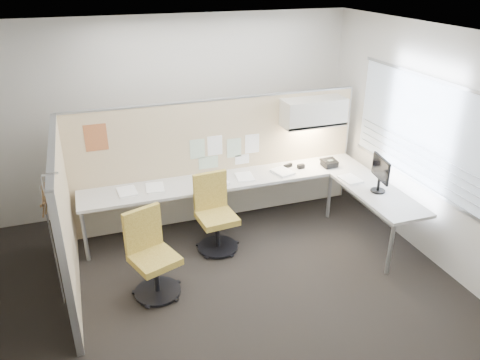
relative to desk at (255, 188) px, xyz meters
name	(u,v)px	position (x,y,z in m)	size (l,w,h in m)	color
floor	(214,286)	(-0.93, -1.13, -0.61)	(5.50, 4.50, 0.01)	black
ceiling	(206,37)	(-0.93, -1.13, 2.20)	(5.50, 4.50, 0.01)	white
wall_back	(168,116)	(-0.93, 1.12, 0.80)	(5.50, 0.02, 2.80)	beige
wall_front	(309,319)	(-0.93, -3.38, 0.80)	(5.50, 0.02, 2.80)	beige
wall_right	(429,146)	(1.82, -1.13, 0.80)	(0.02, 4.50, 2.80)	beige
window_pane	(429,134)	(1.79, -1.13, 0.95)	(0.01, 2.80, 1.30)	#909DA7
partition_back	(218,161)	(-0.38, 0.47, 0.27)	(4.10, 0.06, 1.75)	#D0B690
partition_left	(66,222)	(-2.43, -0.63, 0.27)	(0.06, 2.20, 1.75)	#D0B690
desk	(255,188)	(0.00, 0.00, 0.00)	(4.00, 2.07, 0.73)	beige
overhead_bin	(314,112)	(0.97, 0.26, 0.91)	(0.90, 0.36, 0.38)	beige
task_light_strip	(313,126)	(0.97, 0.26, 0.70)	(0.60, 0.06, 0.02)	#FFEABF
pinned_papers	(224,150)	(-0.30, 0.44, 0.43)	(1.01, 0.00, 0.47)	#8CBF8C
poster	(96,138)	(-1.98, 0.44, 0.82)	(0.28, 0.00, 0.35)	orange
chair_left	(151,257)	(-1.59, -0.98, -0.14)	(0.59, 0.61, 0.99)	black
chair_right	(215,215)	(-0.67, -0.32, -0.14)	(0.52, 0.53, 0.99)	black
monitor	(380,172)	(1.37, -0.86, 0.40)	(0.19, 0.45, 0.47)	black
phone	(329,163)	(1.17, 0.07, 0.18)	(0.22, 0.21, 0.12)	black
stapler	(288,166)	(0.60, 0.23, 0.15)	(0.14, 0.04, 0.05)	black
tape_dispenser	(301,166)	(0.76, 0.14, 0.16)	(0.10, 0.06, 0.06)	black
coat_hook	(47,212)	(-2.51, -1.41, 0.82)	(0.18, 0.43, 1.31)	silver
paper_stack_0	(127,192)	(-1.70, 0.17, 0.14)	(0.23, 0.30, 0.03)	white
paper_stack_1	(155,188)	(-1.34, 0.18, 0.14)	(0.23, 0.30, 0.02)	white
paper_stack_2	(217,181)	(-0.51, 0.08, 0.15)	(0.23, 0.30, 0.04)	white
paper_stack_3	(245,177)	(-0.11, 0.12, 0.13)	(0.23, 0.30, 0.01)	white
paper_stack_4	(283,172)	(0.45, 0.08, 0.14)	(0.23, 0.30, 0.03)	white
paper_stack_5	(350,179)	(1.22, -0.44, 0.14)	(0.23, 0.30, 0.02)	white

